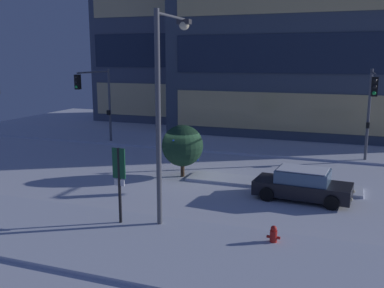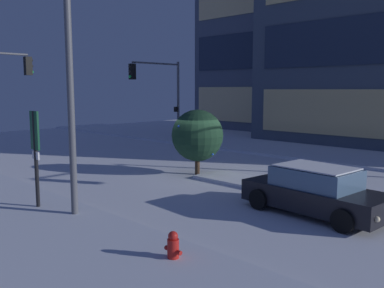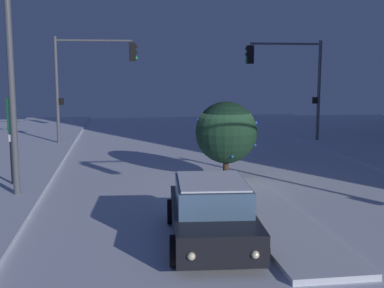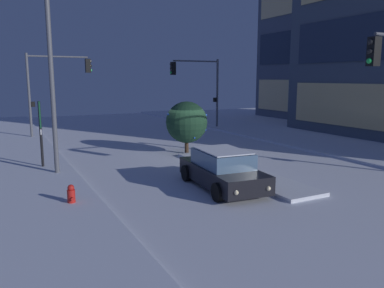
{
  "view_description": "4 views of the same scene",
  "coord_description": "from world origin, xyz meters",
  "views": [
    {
      "loc": [
        8.29,
        -21.98,
        6.57
      ],
      "look_at": [
        0.44,
        -0.56,
        2.02
      ],
      "focal_mm": 40.61,
      "sensor_mm": 36.0,
      "label": 1
    },
    {
      "loc": [
        12.47,
        -13.39,
        3.82
      ],
      "look_at": [
        1.65,
        -2.38,
        1.79
      ],
      "focal_mm": 39.04,
      "sensor_mm": 36.0,
      "label": 2
    },
    {
      "loc": [
        17.61,
        -3.97,
        4.02
      ],
      "look_at": [
        1.81,
        -1.63,
        1.68
      ],
      "focal_mm": 46.34,
      "sensor_mm": 36.0,
      "label": 3
    },
    {
      "loc": [
        18.66,
        -9.44,
        4.18
      ],
      "look_at": [
        1.45,
        -0.6,
        0.86
      ],
      "focal_mm": 35.88,
      "sensor_mm": 36.0,
      "label": 4
    }
  ],
  "objects": [
    {
      "name": "parking_info_sign",
      "position": [
        0.02,
        -7.66,
        2.02
      ],
      "size": [
        0.55,
        0.12,
        3.15
      ],
      "rotation": [
        0.0,
        0.0,
        1.53
      ],
      "color": "black",
      "rests_on": "ground"
    },
    {
      "name": "decorated_tree_median",
      "position": [
        -0.32,
        -0.02,
        1.77
      ],
      "size": [
        2.31,
        2.31,
        2.93
      ],
      "color": "#473323",
      "rests_on": "ground"
    },
    {
      "name": "traffic_light_corner_far_left",
      "position": [
        -9.23,
        5.56,
        3.96
      ],
      "size": [
        0.32,
        4.43,
        5.74
      ],
      "rotation": [
        0.0,
        0.0,
        -1.57
      ],
      "color": "#565960",
      "rests_on": "ground"
    },
    {
      "name": "car_near",
      "position": [
        6.43,
        -1.85,
        0.71
      ],
      "size": [
        4.62,
        2.33,
        1.49
      ],
      "rotation": [
        0.0,
        0.0,
        -0.08
      ],
      "color": "black",
      "rests_on": "ground"
    },
    {
      "name": "street_lamp_arched",
      "position": [
        1.51,
        -6.38,
        5.38
      ],
      "size": [
        0.56,
        3.29,
        8.3
      ],
      "rotation": [
        0.0,
        0.0,
        1.6
      ],
      "color": "#565960",
      "rests_on": "ground"
    },
    {
      "name": "traffic_light_corner_near_left",
      "position": [
        -10.16,
        -5.55,
        4.05
      ],
      "size": [
        0.32,
        4.49,
        5.88
      ],
      "rotation": [
        0.0,
        0.0,
        1.57
      ],
      "color": "#565960",
      "rests_on": "ground"
    },
    {
      "name": "ground",
      "position": [
        0.0,
        0.0,
        0.0
      ],
      "size": [
        52.0,
        52.0,
        0.0
      ],
      "primitive_type": "plane",
      "color": "silver"
    },
    {
      "name": "median_strip",
      "position": [
        4.65,
        0.1,
        0.07
      ],
      "size": [
        9.0,
        1.8,
        0.14
      ],
      "primitive_type": "cube",
      "color": "silver",
      "rests_on": "ground"
    }
  ]
}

